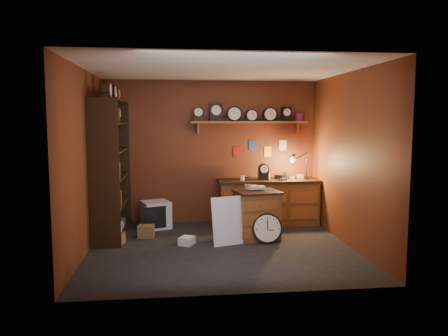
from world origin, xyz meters
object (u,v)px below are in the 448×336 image
at_px(workbench, 268,199).
at_px(low_cabinet, 257,213).
at_px(shelving_unit, 109,162).
at_px(big_round_clock, 267,228).

height_order(workbench, low_cabinet, workbench).
bearing_deg(shelving_unit, low_cabinet, -11.18).
bearing_deg(low_cabinet, shelving_unit, 157.40).
relative_size(shelving_unit, workbench, 1.36).
xyz_separation_m(shelving_unit, low_cabinet, (2.44, -0.48, -0.82)).
bearing_deg(low_cabinet, big_round_clock, -81.46).
bearing_deg(big_round_clock, shelving_unit, 162.91).
bearing_deg(workbench, shelving_unit, -170.13).
height_order(shelving_unit, low_cabinet, shelving_unit).
xyz_separation_m(shelving_unit, workbench, (2.84, 0.49, -0.78)).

